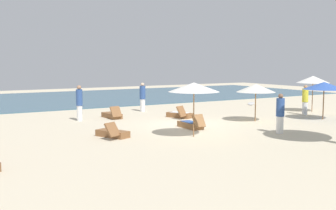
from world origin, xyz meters
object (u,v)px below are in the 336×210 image
umbrella_3 (194,87)px  person_4 (305,100)px  person_0 (280,114)px  umbrella_2 (256,88)px  lounger_1 (191,125)px  surfboard (251,103)px  umbrella_0 (313,79)px  person_3 (143,97)px  lounger_2 (112,115)px  umbrella_1 (324,86)px  lounger_4 (180,115)px  lounger_3 (113,133)px  person_2 (79,103)px

umbrella_3 → person_4: size_ratio=1.29×
umbrella_3 → person_0: bearing=-19.5°
umbrella_2 → person_0: bearing=-116.0°
lounger_1 → surfboard: 12.50m
umbrella_0 → umbrella_3: umbrella_3 is taller
umbrella_3 → person_3: (2.19, 9.04, -1.20)m
umbrella_3 → lounger_2: bearing=95.8°
lounger_1 → person_4: (8.72, 0.66, 0.73)m
umbrella_1 → lounger_4: size_ratio=1.31×
umbrella_1 → person_3: 10.93m
umbrella_1 → lounger_1: (-8.01, 1.23, -1.70)m
lounger_1 → umbrella_3: bearing=-121.1°
umbrella_1 → umbrella_3: 9.20m
lounger_1 → person_3: 7.23m
lounger_4 → lounger_3: bearing=-147.3°
umbrella_2 → umbrella_0: bearing=12.2°
person_4 → umbrella_0: bearing=26.5°
umbrella_1 → person_2: umbrella_1 is taller
person_3 → umbrella_1: bearing=-50.1°
umbrella_2 → surfboard: (6.02, 6.97, -1.76)m
lounger_3 → surfboard: bearing=27.0°
umbrella_3 → lounger_4: umbrella_3 is taller
person_3 → lounger_1: bearing=-98.2°
umbrella_1 → umbrella_3: bearing=-175.7°
umbrella_1 → person_2: size_ratio=1.17×
umbrella_2 → person_4: bearing=6.6°
lounger_4 → person_3: size_ratio=0.94×
person_0 → surfboard: size_ratio=0.94×
lounger_2 → person_0: size_ratio=0.94×
umbrella_1 → person_2: 13.48m
person_0 → person_2: size_ratio=0.93×
umbrella_2 → person_0: 3.89m
lounger_2 → surfboard: lounger_2 is taller
umbrella_0 → surfboard: 6.02m
umbrella_0 → lounger_4: umbrella_0 is taller
umbrella_2 → surfboard: size_ratio=1.09×
lounger_2 → surfboard: (12.17, 1.89, -0.14)m
lounger_2 → person_3: person_3 is taller
lounger_3 → person_0: bearing=-23.8°
umbrella_1 → lounger_3: 12.37m
umbrella_0 → umbrella_2: umbrella_0 is taller
lounger_2 → surfboard: bearing=8.8°
lounger_1 → person_2: 6.46m
lounger_2 → lounger_3: 5.94m
lounger_4 → person_3: person_3 is taller
umbrella_3 → lounger_3: bearing=151.2°
umbrella_1 → surfboard: (2.26, 8.35, -1.85)m
umbrella_2 → person_3: 7.73m
lounger_3 → surfboard: (14.48, 7.36, -0.14)m
umbrella_2 → person_4: (4.47, 0.52, -0.89)m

